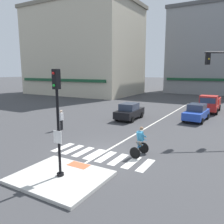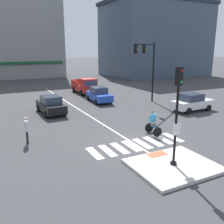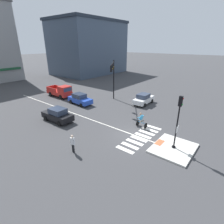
{
  "view_description": "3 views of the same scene",
  "coord_description": "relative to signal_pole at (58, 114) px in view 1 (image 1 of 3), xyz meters",
  "views": [
    {
      "loc": [
        6.83,
        -10.83,
        4.82
      ],
      "look_at": [
        -1.46,
        3.54,
        1.8
      ],
      "focal_mm": 36.52,
      "sensor_mm": 36.0,
      "label": 1
    },
    {
      "loc": [
        -7.75,
        -12.21,
        5.65
      ],
      "look_at": [
        0.32,
        3.61,
        1.11
      ],
      "focal_mm": 39.59,
      "sensor_mm": 36.0,
      "label": 2
    },
    {
      "loc": [
        -13.63,
        -7.55,
        8.75
      ],
      "look_at": [
        0.41,
        3.68,
        1.59
      ],
      "focal_mm": 27.65,
      "sensor_mm": 36.0,
      "label": 3
    }
  ],
  "objects": [
    {
      "name": "crosswalk_stripe_g",
      "position": [
        2.0,
        3.3,
        -3.0
      ],
      "size": [
        0.44,
        1.8,
        0.01
      ],
      "primitive_type": "cube",
      "color": "silver",
      "rests_on": "ground"
    },
    {
      "name": "car_blue_eastbound_far",
      "position": [
        3.08,
        15.81,
        -2.19
      ],
      "size": [
        2.03,
        4.19,
        1.64
      ],
      "color": "#2347B7",
      "rests_on": "ground"
    },
    {
      "name": "pedestrian_at_curb_left",
      "position": [
        -5.89,
        6.57,
        -2.02
      ],
      "size": [
        0.22,
        0.55,
        1.67
      ],
      "color": "black",
      "rests_on": "ground"
    },
    {
      "name": "crosswalk_stripe_e",
      "position": [
        0.4,
        3.3,
        -3.0
      ],
      "size": [
        0.44,
        1.8,
        0.01
      ],
      "primitive_type": "cube",
      "color": "silver",
      "rests_on": "ground"
    },
    {
      "name": "cyclist",
      "position": [
        1.99,
        4.44,
        -2.13
      ],
      "size": [
        0.74,
        1.14,
        1.68
      ],
      "color": "black",
      "rests_on": "ground"
    },
    {
      "name": "crosswalk_stripe_a",
      "position": [
        -2.81,
        3.3,
        -3.0
      ],
      "size": [
        0.44,
        1.8,
        0.01
      ],
      "primitive_type": "cube",
      "color": "silver",
      "rests_on": "ground"
    },
    {
      "name": "signal_pole",
      "position": [
        0.0,
        0.0,
        0.0
      ],
      "size": [
        0.44,
        0.38,
        4.74
      ],
      "color": "black",
      "rests_on": "traffic_island"
    },
    {
      "name": "crosswalk_stripe_h",
      "position": [
        2.81,
        3.3,
        -3.0
      ],
      "size": [
        0.44,
        1.8,
        0.01
      ],
      "primitive_type": "cube",
      "color": "silver",
      "rests_on": "ground"
    },
    {
      "name": "traffic_island",
      "position": [
        0.0,
        0.01,
        -2.93
      ],
      "size": [
        4.02,
        3.34,
        0.15
      ],
      "primitive_type": "cube",
      "color": "beige",
      "rests_on": "ground"
    },
    {
      "name": "lane_centre_line",
      "position": [
        -0.08,
        13.67,
        -3.0
      ],
      "size": [
        0.14,
        28.0,
        0.01
      ],
      "primitive_type": "cube",
      "color": "silver",
      "rests_on": "ground"
    },
    {
      "name": "crosswalk_stripe_b",
      "position": [
        -2.0,
        3.3,
        -3.0
      ],
      "size": [
        0.44,
        1.8,
        0.01
      ],
      "primitive_type": "cube",
      "color": "silver",
      "rests_on": "ground"
    },
    {
      "name": "tactile_pad_front",
      "position": [
        0.0,
        1.33,
        -2.85
      ],
      "size": [
        1.1,
        0.6,
        0.01
      ],
      "primitive_type": "cube",
      "color": "#DB5B38",
      "rests_on": "traffic_island"
    },
    {
      "name": "building_far_block",
      "position": [
        -22.89,
        32.51,
        5.94
      ],
      "size": [
        22.61,
        14.82,
        17.85
      ],
      "color": "beige",
      "rests_on": "ground"
    },
    {
      "name": "building_corner_right",
      "position": [
        -0.55,
        48.53,
        6.04
      ],
      "size": [
        16.0,
        14.61,
        18.05
      ],
      "color": "gray",
      "rests_on": "ground"
    },
    {
      "name": "ground_plane",
      "position": [
        0.0,
        3.67,
        -3.0
      ],
      "size": [
        300.0,
        300.0,
        0.0
      ],
      "primitive_type": "plane",
      "color": "#3D3D3F"
    },
    {
      "name": "pickup_truck_red_eastbound_distant",
      "position": [
        3.58,
        21.28,
        -2.03
      ],
      "size": [
        2.07,
        5.1,
        2.08
      ],
      "color": "red",
      "rests_on": "ground"
    },
    {
      "name": "car_black_westbound_far",
      "position": [
        -2.84,
        13.11,
        -2.19
      ],
      "size": [
        1.99,
        4.18,
        1.64
      ],
      "color": "black",
      "rests_on": "ground"
    },
    {
      "name": "crosswalk_stripe_d",
      "position": [
        -0.4,
        3.3,
        -3.0
      ],
      "size": [
        0.44,
        1.8,
        0.01
      ],
      "primitive_type": "cube",
      "color": "silver",
      "rests_on": "ground"
    },
    {
      "name": "crosswalk_stripe_f",
      "position": [
        1.2,
        3.3,
        -3.0
      ],
      "size": [
        0.44,
        1.8,
        0.01
      ],
      "primitive_type": "cube",
      "color": "silver",
      "rests_on": "ground"
    },
    {
      "name": "crosswalk_stripe_c",
      "position": [
        -1.2,
        3.3,
        -3.0
      ],
      "size": [
        0.44,
        1.8,
        0.01
      ],
      "primitive_type": "cube",
      "color": "silver",
      "rests_on": "ground"
    }
  ]
}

